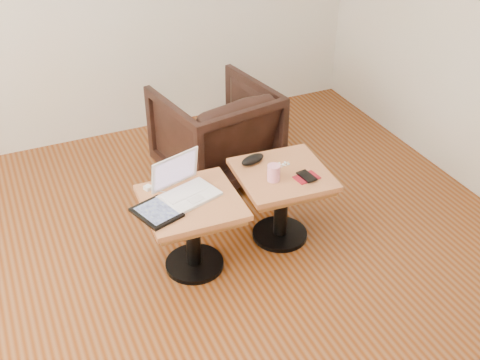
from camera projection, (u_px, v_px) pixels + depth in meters
name	position (u px, v px, depth m)	size (l,w,h in m)	color
room_shell	(170.00, 92.00, 2.38)	(4.52, 4.52, 2.71)	#5A270B
side_table_left	(192.00, 217.00, 3.35)	(0.54, 0.54, 0.47)	black
side_table_right	(282.00, 189.00, 3.58)	(0.56, 0.56, 0.47)	black
laptop	(185.00, 187.00, 3.30)	(0.37, 0.33, 0.22)	white
tablet	(156.00, 212.00, 3.17)	(0.26, 0.29, 0.02)	black
charging_adapter	(148.00, 188.00, 3.36)	(0.04, 0.04, 0.02)	white
glasses_case	(253.00, 159.00, 3.59)	(0.16, 0.07, 0.05)	black
striped_cup	(274.00, 173.00, 3.42)	(0.08, 0.08, 0.10)	#EB3874
earbuds_tangle	(284.00, 164.00, 3.58)	(0.07, 0.05, 0.01)	white
phone_on_sleeve	(307.00, 177.00, 3.46)	(0.15, 0.13, 0.02)	maroon
armchair	(216.00, 132.00, 4.21)	(0.72, 0.74, 0.67)	black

